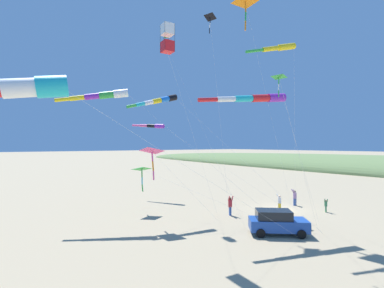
{
  "coord_description": "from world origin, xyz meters",
  "views": [
    {
      "loc": [
        -25.38,
        -17.87,
        6.85
      ],
      "look_at": [
        -10.19,
        2.07,
        6.93
      ],
      "focal_mm": 26.07,
      "sensor_mm": 36.0,
      "label": 1
    }
  ],
  "objects_px": {
    "parked_car": "(277,222)",
    "kite_delta_striped_overhead": "(210,19)",
    "kite_windsock_black_fish_shape": "(278,48)",
    "kite_windsock_green_low_center": "(152,126)",
    "kite_windsock_long_streamer_left": "(159,101)",
    "kite_windsock_yellow_midlevel": "(255,98)",
    "kite_box_long_streamer_right": "(167,38)",
    "kite_windsock_teal_far_right": "(103,95)",
    "kite_delta_red_high_left": "(279,78)",
    "person_adult_flyer": "(230,205)",
    "kite_box_small_distant": "(166,39)",
    "cooler_box": "(307,227)",
    "person_bystander_far": "(326,205)",
    "kite_windsock_checkered_midright": "(9,89)",
    "person_child_green_jacket": "(295,197)",
    "person_child_grey_jacket": "(279,201)",
    "kite_delta_white_trailing": "(152,151)",
    "kite_delta_rainbow_low_near": "(245,2)",
    "kite_delta_purple_drifting": "(142,169)"
  },
  "relations": [
    {
      "from": "parked_car",
      "to": "kite_delta_striped_overhead",
      "type": "distance_m",
      "value": 20.26
    },
    {
      "from": "kite_windsock_black_fish_shape",
      "to": "kite_windsock_green_low_center",
      "type": "relative_size",
      "value": 0.96
    },
    {
      "from": "kite_windsock_long_streamer_left",
      "to": "kite_windsock_yellow_midlevel",
      "type": "xyz_separation_m",
      "value": [
        4.24,
        -8.4,
        -0.48
      ]
    },
    {
      "from": "parked_car",
      "to": "kite_box_long_streamer_right",
      "type": "distance_m",
      "value": 16.38
    },
    {
      "from": "parked_car",
      "to": "kite_windsock_teal_far_right",
      "type": "xyz_separation_m",
      "value": [
        -8.98,
        12.8,
        10.54
      ]
    },
    {
      "from": "kite_delta_red_high_left",
      "to": "kite_windsock_yellow_midlevel",
      "type": "relative_size",
      "value": 1.02
    },
    {
      "from": "person_adult_flyer",
      "to": "kite_box_small_distant",
      "type": "relative_size",
      "value": 0.1
    },
    {
      "from": "cooler_box",
      "to": "kite_windsock_teal_far_right",
      "type": "relative_size",
      "value": 0.04
    },
    {
      "from": "person_bystander_far",
      "to": "kite_windsock_checkered_midright",
      "type": "height_order",
      "value": "kite_windsock_checkered_midright"
    },
    {
      "from": "kite_windsock_long_streamer_left",
      "to": "person_child_green_jacket",
      "type": "bearing_deg",
      "value": -21.28
    },
    {
      "from": "person_child_green_jacket",
      "to": "kite_windsock_long_streamer_left",
      "type": "bearing_deg",
      "value": 158.72
    },
    {
      "from": "kite_windsock_long_streamer_left",
      "to": "kite_box_small_distant",
      "type": "bearing_deg",
      "value": 39.28
    },
    {
      "from": "parked_car",
      "to": "kite_delta_striped_overhead",
      "type": "relative_size",
      "value": 0.22
    },
    {
      "from": "person_child_grey_jacket",
      "to": "kite_box_long_streamer_right",
      "type": "relative_size",
      "value": 0.11
    },
    {
      "from": "kite_delta_red_high_left",
      "to": "kite_delta_white_trailing",
      "type": "height_order",
      "value": "kite_delta_red_high_left"
    },
    {
      "from": "kite_delta_red_high_left",
      "to": "kite_windsock_checkered_midright",
      "type": "distance_m",
      "value": 15.32
    },
    {
      "from": "kite_delta_rainbow_low_near",
      "to": "kite_box_long_streamer_right",
      "type": "xyz_separation_m",
      "value": [
        -9.12,
        -0.27,
        -5.73
      ]
    },
    {
      "from": "person_child_grey_jacket",
      "to": "kite_box_small_distant",
      "type": "distance_m",
      "value": 20.82
    },
    {
      "from": "cooler_box",
      "to": "kite_windsock_checkered_midright",
      "type": "distance_m",
      "value": 21.94
    },
    {
      "from": "kite_windsock_green_low_center",
      "to": "kite_delta_red_high_left",
      "type": "distance_m",
      "value": 21.59
    },
    {
      "from": "cooler_box",
      "to": "kite_windsock_green_low_center",
      "type": "height_order",
      "value": "kite_windsock_green_low_center"
    },
    {
      "from": "parked_car",
      "to": "kite_delta_striped_overhead",
      "type": "height_order",
      "value": "kite_delta_striped_overhead"
    },
    {
      "from": "kite_windsock_teal_far_right",
      "to": "kite_windsock_yellow_midlevel",
      "type": "bearing_deg",
      "value": -49.67
    },
    {
      "from": "cooler_box",
      "to": "person_child_green_jacket",
      "type": "xyz_separation_m",
      "value": [
        7.31,
        5.75,
        0.8
      ]
    },
    {
      "from": "kite_delta_red_high_left",
      "to": "kite_box_long_streamer_right",
      "type": "bearing_deg",
      "value": 123.59
    },
    {
      "from": "kite_windsock_teal_far_right",
      "to": "cooler_box",
      "type": "bearing_deg",
      "value": -48.93
    },
    {
      "from": "person_child_green_jacket",
      "to": "kite_box_small_distant",
      "type": "relative_size",
      "value": 0.1
    },
    {
      "from": "kite_delta_purple_drifting",
      "to": "kite_delta_striped_overhead",
      "type": "relative_size",
      "value": 0.68
    },
    {
      "from": "kite_windsock_long_streamer_left",
      "to": "kite_delta_rainbow_low_near",
      "type": "bearing_deg",
      "value": -38.28
    },
    {
      "from": "person_child_green_jacket",
      "to": "person_bystander_far",
      "type": "distance_m",
      "value": 3.72
    },
    {
      "from": "person_child_grey_jacket",
      "to": "kite_delta_rainbow_low_near",
      "type": "xyz_separation_m",
      "value": [
        -4.47,
        0.69,
        19.83
      ]
    },
    {
      "from": "cooler_box",
      "to": "person_bystander_far",
      "type": "distance_m",
      "value": 7.32
    },
    {
      "from": "person_adult_flyer",
      "to": "person_bystander_far",
      "type": "relative_size",
      "value": 1.38
    },
    {
      "from": "person_adult_flyer",
      "to": "kite_delta_striped_overhead",
      "type": "bearing_deg",
      "value": 117.78
    },
    {
      "from": "parked_car",
      "to": "kite_windsock_green_low_center",
      "type": "bearing_deg",
      "value": 89.61
    },
    {
      "from": "kite_windsock_long_streamer_left",
      "to": "kite_windsock_green_low_center",
      "type": "height_order",
      "value": "kite_windsock_long_streamer_left"
    },
    {
      "from": "person_adult_flyer",
      "to": "kite_box_small_distant",
      "type": "distance_m",
      "value": 18.27
    },
    {
      "from": "cooler_box",
      "to": "kite_windsock_black_fish_shape",
      "type": "bearing_deg",
      "value": 126.55
    },
    {
      "from": "kite_windsock_yellow_midlevel",
      "to": "cooler_box",
      "type": "bearing_deg",
      "value": -46.39
    },
    {
      "from": "parked_car",
      "to": "person_bystander_far",
      "type": "distance_m",
      "value": 9.97
    },
    {
      "from": "kite_delta_red_high_left",
      "to": "kite_delta_white_trailing",
      "type": "relative_size",
      "value": 1.71
    },
    {
      "from": "kite_box_small_distant",
      "to": "kite_windsock_yellow_midlevel",
      "type": "height_order",
      "value": "kite_box_small_distant"
    },
    {
      "from": "kite_windsock_teal_far_right",
      "to": "person_child_grey_jacket",
      "type": "bearing_deg",
      "value": -27.2
    },
    {
      "from": "kite_windsock_yellow_midlevel",
      "to": "person_adult_flyer",
      "type": "bearing_deg",
      "value": 74.36
    },
    {
      "from": "person_adult_flyer",
      "to": "kite_delta_white_trailing",
      "type": "height_order",
      "value": "kite_delta_white_trailing"
    },
    {
      "from": "cooler_box",
      "to": "person_child_green_jacket",
      "type": "height_order",
      "value": "person_child_green_jacket"
    },
    {
      "from": "parked_car",
      "to": "kite_windsock_long_streamer_left",
      "type": "distance_m",
      "value": 15.27
    },
    {
      "from": "kite_windsock_teal_far_right",
      "to": "kite_windsock_green_low_center",
      "type": "bearing_deg",
      "value": 36.84
    },
    {
      "from": "kite_delta_white_trailing",
      "to": "kite_delta_rainbow_low_near",
      "type": "bearing_deg",
      "value": -17.42
    },
    {
      "from": "person_adult_flyer",
      "to": "person_bystander_far",
      "type": "xyz_separation_m",
      "value": [
        8.67,
        -4.97,
        -0.29
      ]
    }
  ]
}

